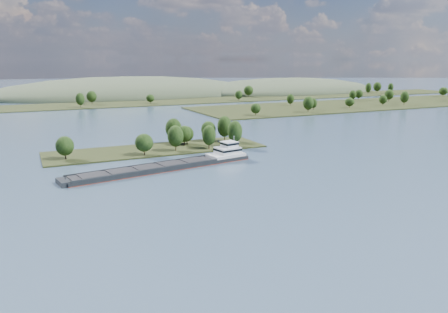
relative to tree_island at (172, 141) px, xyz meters
name	(u,v)px	position (x,y,z in m)	size (l,w,h in m)	color
ground	(207,182)	(-7.49, -59.61, -4.00)	(1800.00, 1800.00, 0.00)	#34425A
tree_island	(172,141)	(0.00, 0.00, 0.00)	(100.00, 30.36, 14.01)	black
right_bank	(363,104)	(224.57, 119.97, -3.09)	(320.00, 90.00, 15.22)	black
back_shoreline	(100,104)	(2.71, 220.12, -3.20)	(900.00, 60.00, 15.80)	black
hill_east	(288,92)	(252.51, 290.39, -4.00)	(260.00, 140.00, 36.00)	#3B4731
hill_west	(129,95)	(52.51, 320.39, -4.00)	(320.00, 160.00, 44.00)	#3B4731
cargo_barge	(175,164)	(-10.77, -35.10, -2.70)	(76.96, 22.06, 10.35)	black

